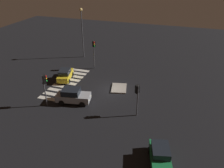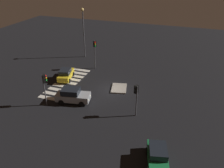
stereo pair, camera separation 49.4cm
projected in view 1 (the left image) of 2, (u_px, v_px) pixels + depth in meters
ground_plane at (112, 90)px, 30.41m from camera, size 80.00×80.00×0.00m
traffic_island at (119, 88)px, 30.75m from camera, size 3.10×2.59×0.18m
car_silver at (73, 96)px, 27.41m from camera, size 2.59×4.46×1.85m
car_green at (160, 156)px, 18.88m from camera, size 4.08×2.48×1.68m
car_yellow at (65, 75)px, 32.91m from camera, size 4.05×2.49×1.66m
traffic_light_east at (45, 83)px, 25.66m from camera, size 0.54×0.53×4.15m
traffic_light_north at (137, 93)px, 24.08m from camera, size 0.54×0.54×3.89m
traffic_light_south at (94, 48)px, 35.05m from camera, size 0.53×0.54×4.77m
street_lamp at (82, 25)px, 38.62m from camera, size 0.56×0.56×8.85m
crosswalk_near at (66, 83)px, 32.32m from camera, size 9.90×3.20×0.02m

